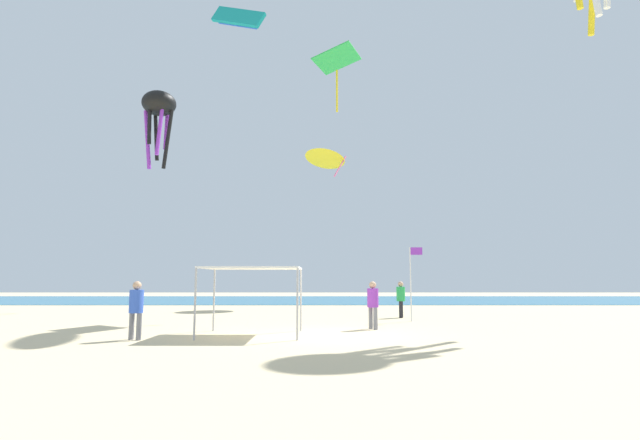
% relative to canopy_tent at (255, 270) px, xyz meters
% --- Properties ---
extents(ground, '(110.00, 110.00, 0.10)m').
position_rel_canopy_tent_xyz_m(ground, '(2.96, 0.07, -2.28)').
color(ground, beige).
extents(ocean_strip, '(110.00, 19.21, 0.03)m').
position_rel_canopy_tent_xyz_m(ocean_strip, '(2.96, 29.09, -2.22)').
color(ocean_strip, teal).
rests_on(ocean_strip, ground).
extents(canopy_tent, '(3.35, 2.85, 2.35)m').
position_rel_canopy_tent_xyz_m(canopy_tent, '(0.00, 0.00, 0.00)').
color(canopy_tent, '#B2B2B7').
rests_on(canopy_tent, ground).
extents(person_near_tent, '(0.46, 0.44, 1.86)m').
position_rel_canopy_tent_xyz_m(person_near_tent, '(-3.56, -1.29, -1.14)').
color(person_near_tent, slate).
rests_on(person_near_tent, ground).
extents(person_leftmost, '(0.44, 0.45, 1.84)m').
position_rel_canopy_tent_xyz_m(person_leftmost, '(4.42, 2.03, -1.15)').
color(person_leftmost, slate).
rests_on(person_leftmost, ground).
extents(person_central, '(0.43, 0.47, 1.82)m').
position_rel_canopy_tent_xyz_m(person_central, '(6.46, 7.68, -1.16)').
color(person_central, black).
rests_on(person_central, ground).
extents(banner_flag, '(0.61, 0.06, 3.41)m').
position_rel_canopy_tent_xyz_m(banner_flag, '(6.65, 5.57, -0.16)').
color(banner_flag, silver).
rests_on(banner_flag, ground).
extents(kite_diamond_green, '(3.06, 3.10, 3.59)m').
position_rel_canopy_tent_xyz_m(kite_diamond_green, '(3.35, 9.97, 12.41)').
color(kite_diamond_green, green).
extents(kite_parafoil_teal, '(4.61, 2.28, 2.90)m').
position_rel_canopy_tent_xyz_m(kite_parafoil_teal, '(-4.09, 18.73, 20.19)').
color(kite_parafoil_teal, teal).
extents(kite_delta_yellow, '(4.19, 4.19, 2.60)m').
position_rel_canopy_tent_xyz_m(kite_delta_yellow, '(2.78, 17.94, 8.81)').
color(kite_delta_yellow, yellow).
extents(kite_octopus_black, '(3.26, 3.26, 5.57)m').
position_rel_canopy_tent_xyz_m(kite_octopus_black, '(-9.00, 15.73, 11.73)').
color(kite_octopus_black, black).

